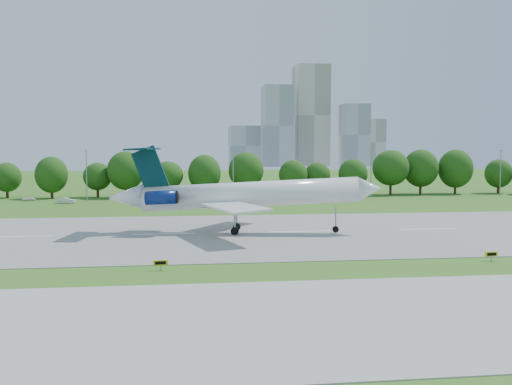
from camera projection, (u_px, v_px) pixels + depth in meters
name	position (u px, v px, depth m)	size (l,w,h in m)	color
ground	(155.00, 271.00, 57.18)	(600.00, 600.00, 0.00)	#346119
runway	(164.00, 234.00, 81.91)	(400.00, 45.00, 0.08)	gray
taxiway	(142.00, 324.00, 39.37)	(400.00, 23.00, 0.08)	#ADADA8
tree_line	(172.00, 173.00, 147.75)	(288.40, 8.40, 10.40)	#382314
light_poles	(161.00, 174.00, 137.53)	(175.90, 0.25, 12.19)	gray
skyline	(306.00, 128.00, 454.02)	(127.00, 52.00, 80.00)	#B2B2B7
airliner	(236.00, 194.00, 83.12)	(39.87, 28.73, 12.83)	white
taxi_sign_centre	(161.00, 263.00, 57.33)	(1.46, 0.33, 1.02)	gray
taxi_sign_right	(491.00, 254.00, 62.14)	(1.46, 0.29, 1.02)	gray
service_vehicle_a	(66.00, 201.00, 130.23)	(1.46, 4.18, 1.38)	silver
service_vehicle_b	(29.00, 199.00, 136.76)	(1.28, 3.19, 1.09)	white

